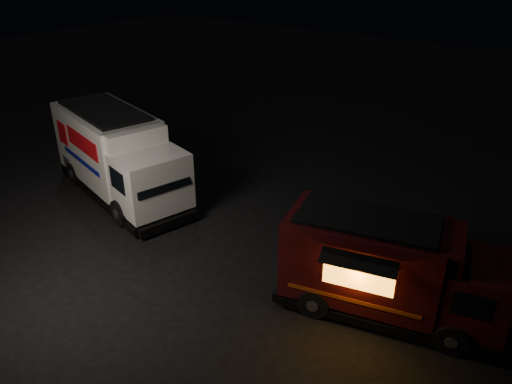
% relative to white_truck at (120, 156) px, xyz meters
% --- Properties ---
extents(ground, '(80.00, 80.00, 0.00)m').
position_rel_white_truck_xyz_m(ground, '(3.79, -1.52, -1.58)').
color(ground, black).
rests_on(ground, ground).
extents(white_truck, '(7.35, 4.12, 3.16)m').
position_rel_white_truck_xyz_m(white_truck, '(0.00, 0.00, 0.00)').
color(white_truck, silver).
rests_on(white_truck, ground).
extents(red_truck, '(5.99, 3.34, 2.63)m').
position_rel_white_truck_xyz_m(red_truck, '(10.68, -0.42, -0.26)').
color(red_truck, '#390A10').
rests_on(red_truck, ground).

